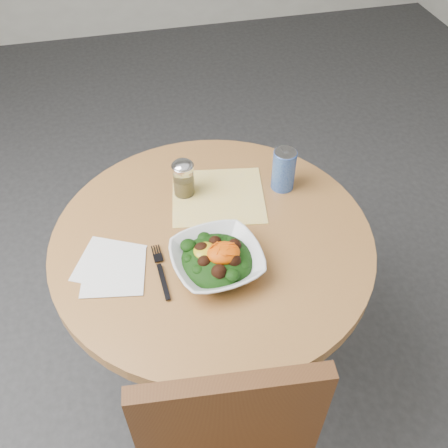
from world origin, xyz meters
The scene contains 8 objects.
ground centered at (0.00, 0.00, 0.00)m, with size 6.00×6.00×0.00m, color #2A2A2D.
table centered at (0.00, 0.00, 0.55)m, with size 0.90×0.90×0.75m.
cloth_napkin centered at (0.05, 0.15, 0.75)m, with size 0.27×0.25×0.00m, color #E3A70B.
paper_napkins centered at (-0.28, -0.05, 0.75)m, with size 0.21×0.24×0.00m.
salad_bowl centered at (-0.01, -0.11, 0.78)m, with size 0.26×0.26×0.09m.
fork centered at (-0.16, -0.09, 0.76)m, with size 0.03×0.19×0.00m.
spice_shaker centered at (-0.04, 0.19, 0.81)m, with size 0.07×0.07×0.12m.
beverage_can centered at (0.25, 0.15, 0.82)m, with size 0.07×0.07×0.13m.
Camera 1 is at (-0.19, -0.93, 1.77)m, focal length 40.00 mm.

